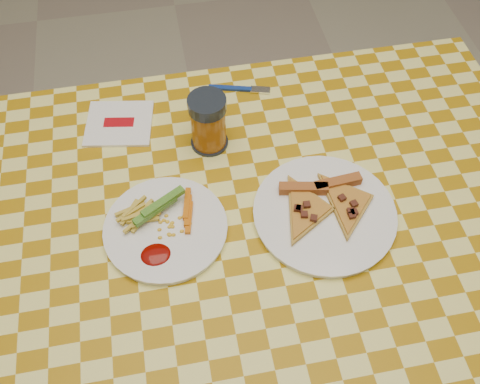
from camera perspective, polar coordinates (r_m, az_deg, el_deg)
name	(u,v)px	position (r m, az deg, el deg)	size (l,w,h in m)	color
ground	(241,355)	(1.71, 0.15, -16.97)	(8.00, 8.00, 0.00)	#C1B99B
table	(242,243)	(1.08, 0.23, -5.49)	(1.28, 0.88, 0.76)	white
plate_left	(166,229)	(1.02, -7.92, -3.95)	(0.23, 0.23, 0.01)	white
plate_right	(324,214)	(1.04, 8.99, -2.34)	(0.27, 0.27, 0.01)	white
fries_veggies	(159,219)	(1.01, -8.59, -2.84)	(0.17, 0.15, 0.04)	gold
pizza_slices	(325,204)	(1.03, 9.04, -1.24)	(0.22, 0.20, 0.02)	gold
drink_glass	(208,123)	(1.09, -3.41, 7.39)	(0.08, 0.08, 0.13)	black
napkin	(119,123)	(1.20, -12.77, 7.16)	(0.16, 0.15, 0.01)	white
fork	(240,89)	(1.25, 0.01, 10.97)	(0.14, 0.05, 0.01)	navy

